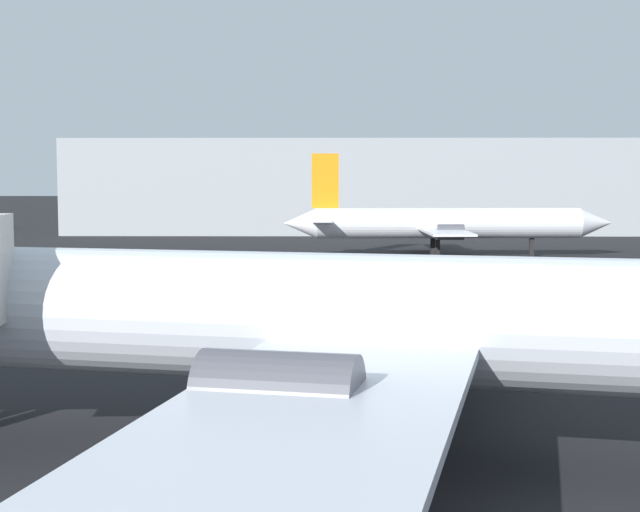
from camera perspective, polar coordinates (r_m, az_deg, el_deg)
name	(u,v)px	position (r m, az deg, el deg)	size (l,w,h in m)	color
airplane_at_gate	(335,318)	(24.71, 0.91, -3.71)	(39.51, 33.26, 10.99)	silver
airplane_far_left	(446,223)	(85.30, 7.44, 1.94)	(29.13, 21.74, 9.10)	white
terminal_building	(439,186)	(124.14, 7.08, 4.14)	(91.70, 22.25, 11.45)	#999EA3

